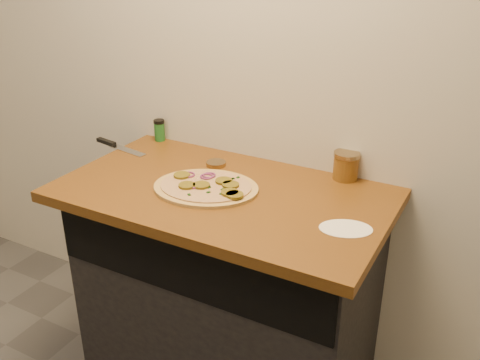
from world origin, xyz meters
The scene contains 8 objects.
cabinet centered at (0.00, 1.45, 0.43)m, with size 1.10×0.60×0.86m, color black.
countertop centered at (0.00, 1.42, 0.88)m, with size 1.20×0.70×0.04m, color brown.
pizza centered at (-0.05, 1.39, 0.91)m, with size 0.46×0.46×0.03m.
chefs_knife centered at (-0.62, 1.56, 0.91)m, with size 0.30×0.08×0.02m.
mason_jar_lid centered at (-0.13, 1.59, 0.91)m, with size 0.08×0.08×0.02m, color #8F7853.
salsa_jar centered at (0.36, 1.72, 0.95)m, with size 0.10×0.10×0.11m.
spice_shaker centered at (-0.50, 1.72, 0.95)m, with size 0.05×0.05×0.10m.
flour_spill centered at (0.48, 1.36, 0.90)m, with size 0.17×0.17×0.00m, color white.
Camera 1 is at (0.89, -0.08, 1.74)m, focal length 40.00 mm.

